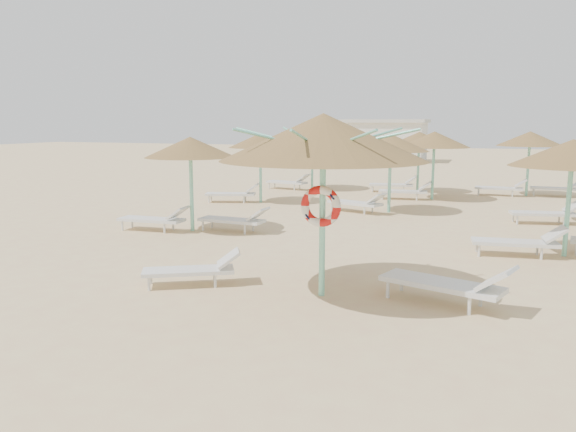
% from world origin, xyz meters
% --- Properties ---
extents(ground, '(120.00, 120.00, 0.00)m').
position_xyz_m(ground, '(0.00, 0.00, 0.00)').
color(ground, '#D7BF83').
rests_on(ground, ground).
extents(main_palapa, '(3.61, 3.61, 3.23)m').
position_xyz_m(main_palapa, '(0.29, 0.11, 2.82)').
color(main_palapa, '#7BD6B9').
rests_on(main_palapa, ground).
extents(lounger_main_a, '(1.88, 1.38, 0.67)m').
position_xyz_m(lounger_main_a, '(-2.16, -0.12, 0.32)').
color(lounger_main_a, silver).
rests_on(lounger_main_a, ground).
extents(lounger_main_b, '(2.31, 1.30, 0.81)m').
position_xyz_m(lounger_main_b, '(2.49, 0.33, 0.38)').
color(lounger_main_b, silver).
rests_on(lounger_main_b, ground).
extents(palapa_field, '(19.16, 14.42, 2.72)m').
position_xyz_m(palapa_field, '(1.94, 10.37, 2.30)').
color(palapa_field, '#7BD6B9').
rests_on(palapa_field, ground).
extents(service_hut, '(8.40, 4.40, 3.25)m').
position_xyz_m(service_hut, '(-6.00, 35.00, 1.64)').
color(service_hut, silver).
rests_on(service_hut, ground).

